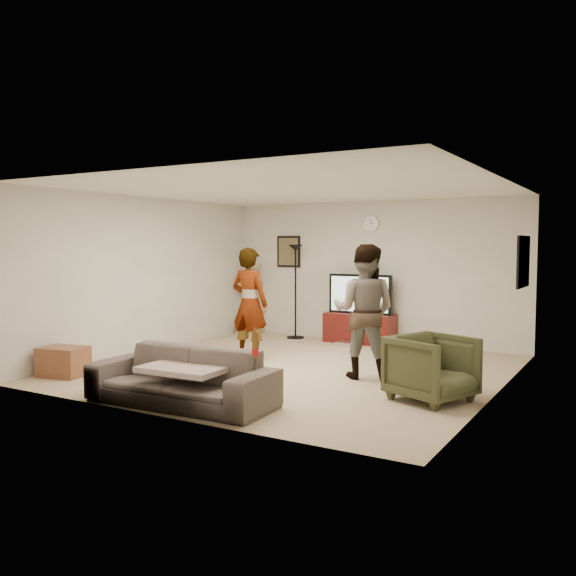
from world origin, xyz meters
The scene contains 24 objects.
floor centered at (0.00, 0.00, -0.01)m, with size 5.50×5.50×0.02m, color tan.
ceiling centered at (0.00, 0.00, 2.51)m, with size 5.50×5.50×0.02m, color white.
wall_back centered at (0.00, 2.75, 1.25)m, with size 5.50×0.04×2.50m, color silver.
wall_front centered at (0.00, -2.75, 1.25)m, with size 5.50×0.04×2.50m, color silver.
wall_left centered at (-2.75, 0.00, 1.25)m, with size 0.04×5.50×2.50m, color silver.
wall_right centered at (2.75, 0.00, 1.25)m, with size 0.04×5.50×2.50m, color silver.
wall_clock centered at (0.00, 2.72, 2.10)m, with size 0.26×0.26×0.04m, color white.
wall_speaker centered at (0.00, 2.69, 1.38)m, with size 0.25×0.10×0.10m, color black.
picture_back centered at (-1.70, 2.73, 1.60)m, with size 0.42×0.03×0.52m, color brown.
picture_right centered at (2.73, 1.60, 1.50)m, with size 0.03×0.78×0.62m, color #F7A16F.
tv_stand centered at (-0.11, 2.50, 0.26)m, with size 1.25×0.45×0.52m, color #46100D.
console_box centered at (-0.14, 2.11, 0.04)m, with size 0.40×0.30×0.07m, color silver.
tv centered at (-0.11, 2.50, 0.87)m, with size 1.17×0.08×0.69m, color black.
tv_screen centered at (-0.11, 2.46, 0.87)m, with size 1.08×0.01×0.61m, color #2ECF15.
floor_lamp centered at (-1.36, 2.41, 0.86)m, with size 0.32×0.32×1.73m, color black.
cat_tree centered at (-2.43, 2.50, 0.68)m, with size 0.44×0.44×1.37m, color tan.
person_left centered at (-0.93, 0.26, 0.85)m, with size 0.62×0.40×1.69m, color gray.
person_right centered at (1.06, -0.04, 0.87)m, with size 0.85×0.66×1.74m, color navy.
sofa centered at (-0.10, -2.29, 0.30)m, with size 2.08×0.82×0.61m, color #514641.
throw_blanket centered at (-0.03, -2.29, 0.41)m, with size 0.90×0.70×0.06m, color #C5A99F.
beer_bottle centered at (0.85, -2.29, 0.73)m, with size 0.06×0.06×0.25m, color #5D350E.
armchair centered at (2.19, -0.75, 0.37)m, with size 0.79×0.81×0.74m, color #373A22.
side_table centered at (-2.40, -1.97, 0.19)m, with size 0.58×0.44×0.39m, color brown.
toy_ball centered at (-0.72, 0.09, 0.04)m, with size 0.08×0.08×0.08m, color teal.
Camera 1 is at (4.18, -7.30, 1.74)m, focal length 37.89 mm.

